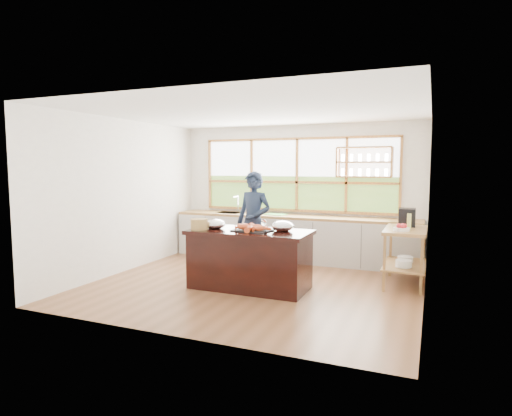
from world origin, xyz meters
The scene contains 18 objects.
ground_plane centered at (0.00, 0.00, 0.00)m, with size 5.00×5.00×0.00m, color brown.
room_shell centered at (0.02, 0.51, 1.75)m, with size 5.02×4.52×2.71m.
back_counter centered at (-0.02, 1.94, 0.45)m, with size 4.90×0.63×0.90m.
right_shelf_unit centered at (2.19, 0.89, 0.60)m, with size 0.62×1.10×0.90m.
island centered at (0.00, -0.20, 0.45)m, with size 1.85×0.90×0.90m.
cook centered at (-0.31, 0.70, 0.89)m, with size 0.65×0.43×1.79m, color #1A243A.
potted_plant centered at (-0.75, 2.00, 1.04)m, with size 0.15×0.10×0.28m, color slate.
cutting_board centered at (-0.35, 1.94, 0.91)m, with size 0.40×0.30×0.01m, color #52B842.
espresso_machine centered at (2.19, 1.17, 1.05)m, with size 0.26×0.28×0.29m, color black.
wine_bottle centered at (2.24, 0.78, 1.03)m, with size 0.06×0.06×0.25m, color #BABF57.
fruit_bowl centered at (2.14, 0.63, 0.94)m, with size 0.24×0.24×0.11m.
slate_board centered at (0.06, -0.25, 0.91)m, with size 0.55×0.40×0.02m, color black.
lobster_pile centered at (0.05, -0.26, 0.96)m, with size 0.55×0.48×0.08m.
mixing_bowl_left centered at (-0.58, -0.24, 0.97)m, with size 0.33×0.33×0.16m, color silver.
mixing_bowl_right centered at (0.48, -0.06, 0.97)m, with size 0.34×0.34×0.16m, color silver.
wine_glass centered at (0.35, -0.49, 1.06)m, with size 0.08×0.08×0.22m.
wicker_basket centered at (-0.75, -0.43, 0.98)m, with size 0.26×0.26×0.17m, color tan.
parchment_roll centered at (-0.72, 0.01, 0.94)m, with size 0.08×0.08×0.30m, color silver.
Camera 1 is at (2.56, -6.12, 1.87)m, focal length 30.00 mm.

